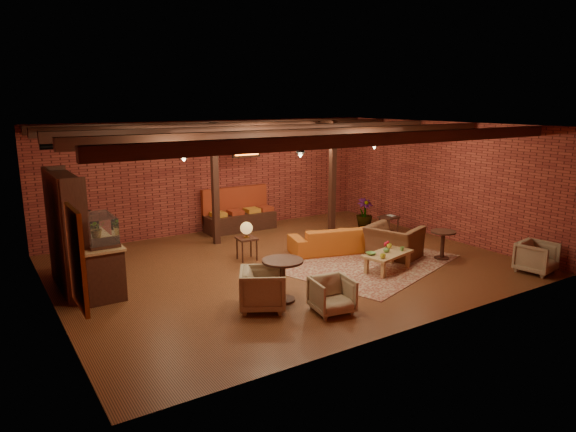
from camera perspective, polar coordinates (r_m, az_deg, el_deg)
floor at (r=12.00m, az=-0.05°, el=-5.48°), size 10.00×10.00×0.00m
ceiling at (r=11.42m, az=-0.05°, el=9.97°), size 10.00×8.00×0.02m
wall_back at (r=15.09m, az=-8.25°, el=4.39°), size 10.00×0.02×3.20m
wall_front at (r=8.58m, az=14.44°, el=-2.16°), size 10.00×0.02×3.20m
wall_left at (r=9.92m, az=-25.21°, el=-1.00°), size 0.02×8.00×3.20m
wall_right at (r=14.86m, az=16.48°, el=3.87°), size 0.02×8.00×3.20m
ceiling_beams at (r=11.43m, az=-0.05°, el=9.36°), size 9.80×6.40×0.22m
ceiling_pipe at (r=12.82m, az=-3.93°, el=8.66°), size 9.60×0.12×0.12m
post_left at (r=13.58m, az=-8.11°, el=3.48°), size 0.16×0.16×3.20m
post_right at (r=14.81m, az=4.96°, el=4.32°), size 0.16×0.16×3.20m
service_counter at (r=11.21m, az=-20.97°, el=-3.39°), size 0.80×2.50×1.60m
plant_counter at (r=11.32m, az=-20.85°, el=-1.04°), size 0.35×0.39×0.30m
shelving_hutch at (r=11.14m, az=-23.25°, el=-1.55°), size 0.52×2.00×2.40m
chalkboard_menu at (r=7.72m, az=-22.37°, el=-4.39°), size 0.08×0.96×1.46m
banquette at (r=15.14m, az=-5.35°, el=0.26°), size 2.10×0.70×1.00m
service_sign at (r=14.46m, az=-4.67°, el=7.11°), size 0.86×0.06×0.30m
ceiling_spotlights at (r=11.44m, az=-0.05°, el=8.26°), size 6.40×4.40×0.28m
rug at (r=12.31m, az=8.74°, el=-5.13°), size 4.62×4.03×0.01m
sofa at (r=12.99m, az=5.19°, el=-2.60°), size 2.40×1.44×0.66m
coffee_table at (r=11.73m, az=10.99°, el=-4.25°), size 1.33×0.88×0.67m
side_table_lamp at (r=12.24m, az=-4.64°, el=-1.68°), size 0.49×0.49×0.94m
round_table_left at (r=9.77m, az=-0.60°, el=-6.37°), size 0.78×0.78×0.82m
armchair_a at (r=9.46m, az=-2.78°, el=-7.88°), size 1.07×1.09×0.84m
armchair_b at (r=9.36m, az=4.92°, el=-8.58°), size 0.78×0.75×0.71m
armchair_right at (r=12.72m, az=11.69°, el=-2.23°), size 1.14×1.40×1.05m
side_table_book at (r=14.91m, az=11.13°, el=-0.18°), size 0.52×0.52×0.54m
round_table_right at (r=12.89m, az=16.83°, el=-2.60°), size 0.59×0.59×0.69m
armchair_far at (r=12.68m, az=25.92°, el=-4.01°), size 0.84×0.80×0.76m
plant_tall at (r=15.45m, az=8.59°, el=3.50°), size 1.57×1.57×2.63m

